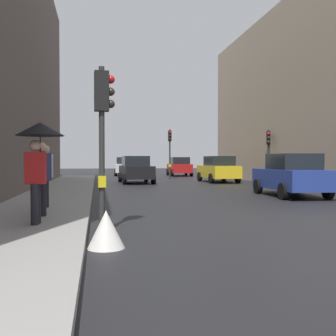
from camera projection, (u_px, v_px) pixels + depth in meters
The scene contains 14 objects.
ground_plane at pixel (317, 221), 9.48m from camera, with size 120.00×120.00×0.00m, color black.
sidewalk_kerb at pixel (53, 199), 14.14m from camera, with size 2.77×40.00×0.16m, color gray.
traffic_light_far_median at pixel (170, 145), 30.88m from camera, with size 0.25×0.43×3.95m.
traffic_light_near_left at pixel (103, 118), 8.18m from camera, with size 0.44×0.26×3.48m.
traffic_light_mid_street at pixel (268, 146), 24.09m from camera, with size 0.33×0.45×3.41m.
car_blue_van at pixel (291, 175), 15.97m from camera, with size 2.20×4.29×1.76m.
car_red_sedan at pixel (179, 167), 36.50m from camera, with size 2.16×4.27×1.76m.
car_dark_suv at pixel (136, 170), 25.22m from camera, with size 2.17×4.28×1.76m.
car_yellow_taxi at pixel (218, 169), 26.16m from camera, with size 2.08×4.23×1.76m.
car_white_compact at pixel (125, 166), 37.50m from camera, with size 2.21×4.30×1.76m.
pedestrian_with_umbrella at pixel (39, 144), 8.09m from camera, with size 1.00×1.00×2.14m.
pedestrian_with_black_backpack at pixel (44, 172), 11.03m from camera, with size 0.64×0.39×1.77m.
pedestrian_with_grey_backpack at pixel (40, 174), 9.32m from camera, with size 0.65×0.43×1.77m.
warning_sign_triangle at pixel (106, 229), 6.60m from camera, with size 0.64×0.64×0.65m, color silver.
Camera 1 is at (-5.31, -8.64, 1.51)m, focal length 41.32 mm.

